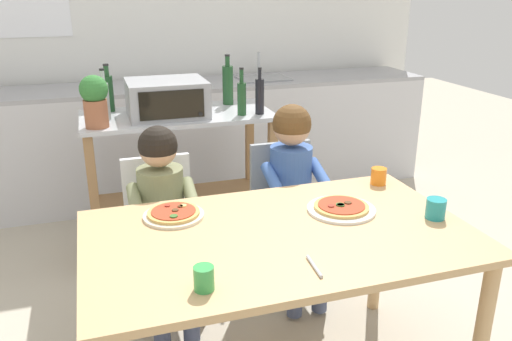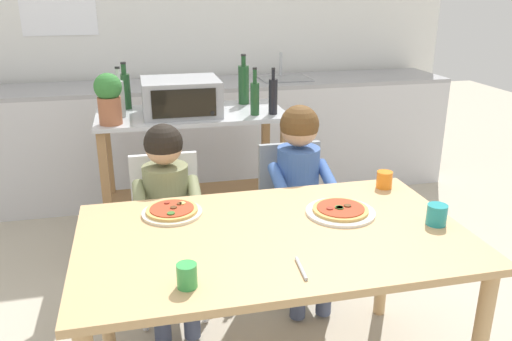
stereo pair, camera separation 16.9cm
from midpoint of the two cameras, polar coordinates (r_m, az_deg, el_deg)
The scene contains 22 objects.
ground_plane at distance 3.28m, azimuth -5.68°, elevation -10.21°, with size 10.69×10.69×0.00m, color #B7AD99.
back_wall_tiled at distance 4.49m, azimuth -11.09°, elevation 15.85°, with size 4.52×0.14×2.70m.
kitchen_counter at distance 4.25m, azimuth -9.53°, elevation 3.35°, with size 4.07×0.60×1.10m.
kitchen_island_cart at distance 3.30m, azimuth -9.80°, elevation 1.17°, with size 1.14×0.56×0.89m.
toaster_oven at distance 3.17m, azimuth -11.26°, elevation 7.77°, with size 0.46×0.39×0.21m.
bottle_slim_sauce at distance 3.12m, azimuth -3.14°, elevation 8.01°, with size 0.05×0.05×0.28m.
bottle_tall_green_wine at distance 3.15m, azimuth -17.73°, elevation 7.38°, with size 0.06×0.06×0.30m.
bottle_clear_vinegar at distance 3.36m, azimuth -17.28°, elevation 8.19°, with size 0.06×0.06×0.29m.
bottle_dark_olive_oil at distance 3.15m, azimuth -1.15°, elevation 8.18°, with size 0.05×0.05×0.28m.
bottle_squat_spirits at distance 3.42m, azimuth -4.54°, elevation 9.40°, with size 0.07×0.07×0.32m.
potted_herb_plant at distance 2.99m, azimuth -18.80°, elevation 7.37°, with size 0.15×0.15×0.29m.
dining_table at distance 2.06m, azimuth 0.21°, elevation -9.02°, with size 1.49×0.89×0.73m.
dining_chair_left at distance 2.70m, azimuth -12.05°, elevation -5.98°, with size 0.36×0.36×0.81m.
dining_chair_right at distance 2.86m, azimuth 1.58°, elevation -3.99°, with size 0.36×0.36×0.81m.
child_in_olive_shirt at distance 2.52m, azimuth -12.00°, elevation -3.78°, with size 0.32×0.42×1.00m.
child_in_blue_striped_shirt at distance 2.68m, azimuth 2.45°, elevation -1.00°, with size 0.32×0.42×1.04m.
pizza_plate_cream at distance 2.18m, azimuth -11.21°, elevation -4.73°, with size 0.25×0.25×0.03m.
pizza_plate_white at distance 2.21m, azimuth 7.16°, elevation -4.13°, with size 0.29×0.29×0.03m.
drinking_cup_green at distance 1.67m, azimuth -8.67°, elevation -11.63°, with size 0.07×0.07×0.08m, color green.
drinking_cup_teal at distance 2.21m, azimuth 17.01°, elevation -4.05°, with size 0.08×0.08×0.08m, color teal.
drinking_cup_orange at distance 2.52m, azimuth 11.41°, elevation -0.63°, with size 0.07×0.07×0.08m, color orange.
serving_spoon at distance 1.79m, azimuth 3.66°, elevation -10.46°, with size 0.01×0.01×0.14m, color #B7BABF.
Camera 1 is at (-0.64, -1.69, 1.64)m, focal length 36.58 mm.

